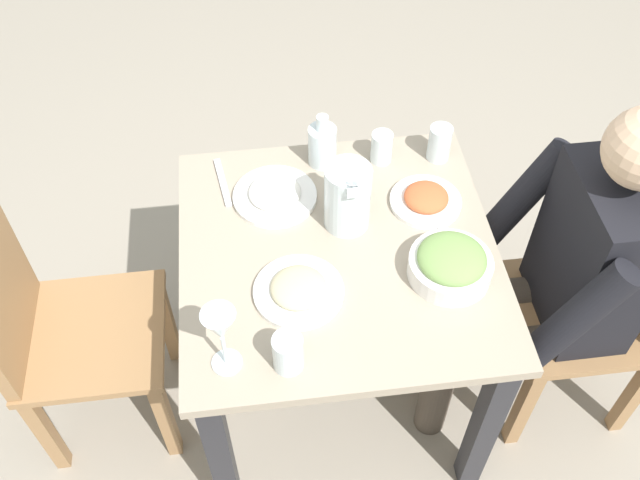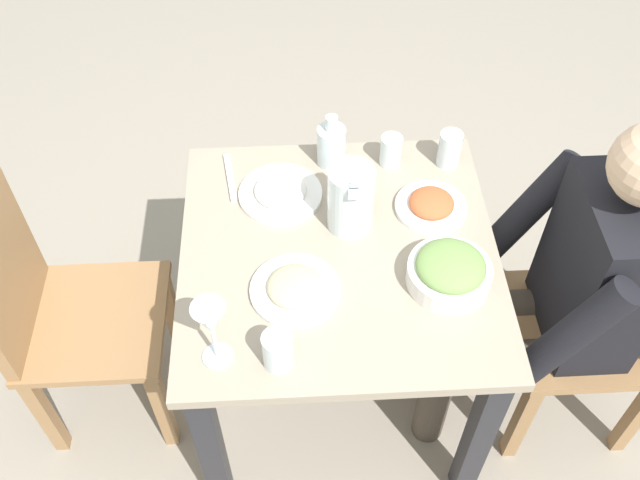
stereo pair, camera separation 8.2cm
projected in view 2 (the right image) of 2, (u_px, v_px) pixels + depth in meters
The scene contains 17 objects.
ground_plane at pixel (335, 385), 2.36m from camera, with size 8.00×8.00×0.00m, color gray.
dining_table at pixel (338, 282), 1.92m from camera, with size 0.81×0.81×0.70m.
chair_near at pixel (619, 314), 1.96m from camera, with size 0.40×0.40×0.85m.
chair_far at pixel (59, 311), 1.97m from camera, with size 0.40×0.40×0.85m.
diner_near at pixel (560, 286), 1.84m from camera, with size 0.48×0.53×1.15m.
water_pitcher at pixel (351, 198), 1.81m from camera, with size 0.16×0.12×0.19m.
salad_bowl at pixel (450, 271), 1.72m from camera, with size 0.21×0.21×0.09m.
plate_beans at pixel (295, 288), 1.72m from camera, with size 0.22×0.22×0.04m.
plate_yoghurt at pixel (280, 192), 1.93m from camera, with size 0.23×0.23×0.04m.
plate_rice_curry at pixel (431, 205), 1.90m from camera, with size 0.19×0.19×0.05m.
water_glass_center at pixel (391, 151), 1.99m from camera, with size 0.06×0.06×0.09m, color silver.
water_glass_far_right at pixel (449, 149), 1.99m from camera, with size 0.06×0.06×0.11m, color silver.
water_glass_far_left at pixel (278, 350), 1.57m from camera, with size 0.07×0.07×0.10m, color silver.
wine_glass at pixel (211, 323), 1.51m from camera, with size 0.08×0.08×0.20m.
oil_carafe at pixel (332, 147), 1.99m from camera, with size 0.08×0.08×0.16m.
fork_near at pixel (444, 232), 1.86m from camera, with size 0.17×0.03×0.01m, color silver.
knife_near at pixel (230, 177), 1.99m from camera, with size 0.18×0.02×0.01m, color silver.
Camera 2 is at (-1.15, 0.11, 2.11)m, focal length 39.89 mm.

